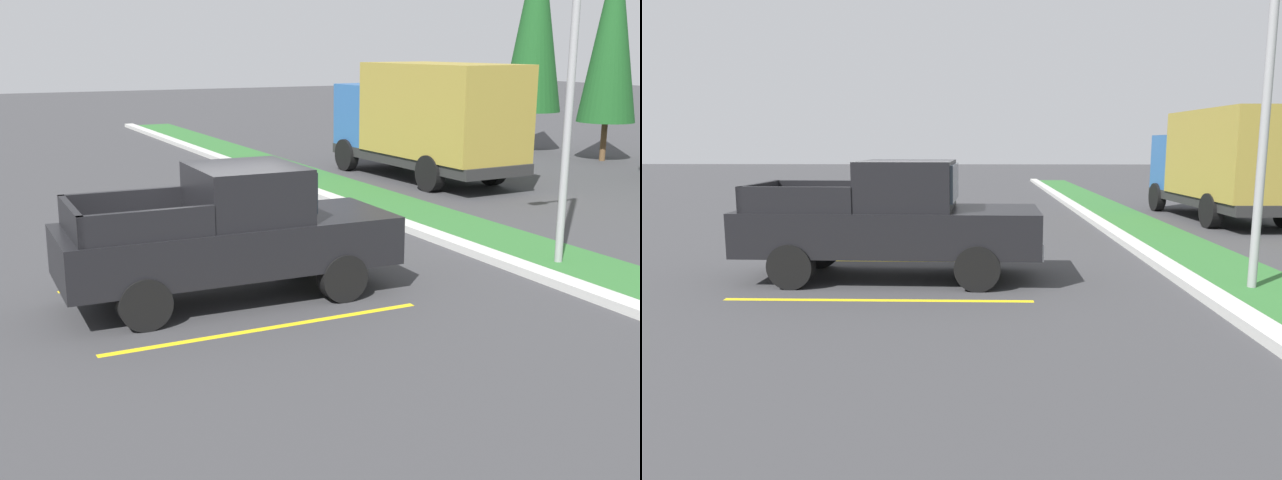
# 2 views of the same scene
# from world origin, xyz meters

# --- Properties ---
(ground_plane) EXTENTS (120.00, 120.00, 0.00)m
(ground_plane) POSITION_xyz_m (0.00, 0.00, 0.00)
(ground_plane) COLOR #38383A
(parking_line_near) EXTENTS (0.12, 4.80, 0.01)m
(parking_line_near) POSITION_xyz_m (-1.28, -0.15, 0.00)
(parking_line_near) COLOR yellow
(parking_line_near) RESTS_ON ground
(parking_line_far) EXTENTS (0.12, 4.80, 0.01)m
(parking_line_far) POSITION_xyz_m (1.82, -0.15, 0.00)
(parking_line_far) COLOR yellow
(parking_line_far) RESTS_ON ground
(curb_strip) EXTENTS (56.00, 0.40, 0.15)m
(curb_strip) POSITION_xyz_m (0.00, 5.00, 0.07)
(curb_strip) COLOR #B2B2AD
(curb_strip) RESTS_ON ground
(grass_median) EXTENTS (56.00, 1.80, 0.06)m
(grass_median) POSITION_xyz_m (0.00, 6.10, 0.03)
(grass_median) COLOR #2D662D
(grass_median) RESTS_ON ground
(pickup_truck_main) EXTENTS (2.07, 5.27, 2.10)m
(pickup_truck_main) POSITION_xyz_m (0.27, -0.10, 1.04)
(pickup_truck_main) COLOR black
(pickup_truck_main) RESTS_ON ground
(cargo_truck_distant) EXTENTS (6.90, 2.75, 3.40)m
(cargo_truck_distant) POSITION_xyz_m (-8.05, 9.08, 1.85)
(cargo_truck_distant) COLOR black
(cargo_truck_distant) RESTS_ON ground
(street_light) EXTENTS (0.24, 1.49, 7.38)m
(street_light) POSITION_xyz_m (1.03, 5.75, 4.25)
(street_light) COLOR gray
(street_light) RESTS_ON ground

